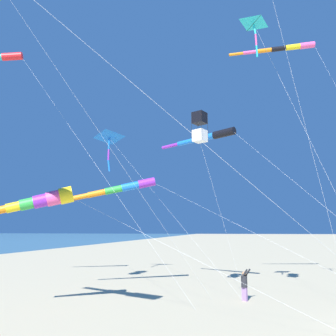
{
  "coord_description": "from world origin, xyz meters",
  "views": [
    {
      "loc": [
        -6.77,
        -14.96,
        3.98
      ],
      "look_at": [
        -10.7,
        4.07,
        7.49
      ],
      "focal_mm": 36.43,
      "sensor_mm": 36.0,
      "label": 1
    }
  ],
  "objects_px": {
    "kite_delta_checkered_midright": "(254,24)",
    "kite_windsock_magenta_far_left": "(206,137)",
    "person_adult_flyer": "(244,283)",
    "kite_box_black_fish_shape": "(200,127)",
    "kite_windsock_white_trailing": "(119,189)",
    "kite_windsock_red_high_left": "(283,48)",
    "kite_windsock_orange_high_right": "(45,200)",
    "kite_delta_blue_topmost": "(110,138)"
  },
  "relations": [
    {
      "from": "kite_windsock_red_high_left",
      "to": "person_adult_flyer",
      "type": "bearing_deg",
      "value": -128.43
    },
    {
      "from": "kite_box_black_fish_shape",
      "to": "kite_windsock_magenta_far_left",
      "type": "distance_m",
      "value": 2.88
    },
    {
      "from": "person_adult_flyer",
      "to": "kite_delta_blue_topmost",
      "type": "distance_m",
      "value": 16.98
    },
    {
      "from": "kite_box_black_fish_shape",
      "to": "kite_windsock_white_trailing",
      "type": "bearing_deg",
      "value": 163.89
    },
    {
      "from": "kite_box_black_fish_shape",
      "to": "kite_delta_checkered_midright",
      "type": "xyz_separation_m",
      "value": [
        3.49,
        -2.05,
        5.42
      ]
    },
    {
      "from": "kite_windsock_magenta_far_left",
      "to": "kite_windsock_red_high_left",
      "type": "relative_size",
      "value": 0.8
    },
    {
      "from": "person_adult_flyer",
      "to": "kite_windsock_white_trailing",
      "type": "relative_size",
      "value": 0.09
    },
    {
      "from": "kite_delta_blue_topmost",
      "to": "kite_windsock_red_high_left",
      "type": "distance_m",
      "value": 15.89
    },
    {
      "from": "kite_windsock_white_trailing",
      "to": "kite_windsock_magenta_far_left",
      "type": "distance_m",
      "value": 7.17
    },
    {
      "from": "kite_delta_blue_topmost",
      "to": "kite_delta_checkered_midright",
      "type": "bearing_deg",
      "value": -35.63
    },
    {
      "from": "person_adult_flyer",
      "to": "kite_box_black_fish_shape",
      "type": "relative_size",
      "value": 0.16
    },
    {
      "from": "kite_box_black_fish_shape",
      "to": "kite_windsock_red_high_left",
      "type": "distance_m",
      "value": 10.38
    },
    {
      "from": "person_adult_flyer",
      "to": "kite_windsock_white_trailing",
      "type": "distance_m",
      "value": 10.26
    },
    {
      "from": "kite_windsock_orange_high_right",
      "to": "kite_windsock_white_trailing",
      "type": "height_order",
      "value": "kite_windsock_white_trailing"
    },
    {
      "from": "kite_windsock_white_trailing",
      "to": "kite_box_black_fish_shape",
      "type": "distance_m",
      "value": 7.1
    },
    {
      "from": "kite_windsock_white_trailing",
      "to": "kite_windsock_orange_high_right",
      "type": "bearing_deg",
      "value": -103.17
    },
    {
      "from": "kite_windsock_red_high_left",
      "to": "kite_box_black_fish_shape",
      "type": "bearing_deg",
      "value": -143.41
    },
    {
      "from": "kite_box_black_fish_shape",
      "to": "kite_windsock_red_high_left",
      "type": "bearing_deg",
      "value": 36.59
    },
    {
      "from": "kite_windsock_orange_high_right",
      "to": "kite_windsock_white_trailing",
      "type": "distance_m",
      "value": 7.0
    },
    {
      "from": "kite_delta_checkered_midright",
      "to": "kite_windsock_magenta_far_left",
      "type": "height_order",
      "value": "kite_delta_checkered_midright"
    },
    {
      "from": "kite_windsock_orange_high_right",
      "to": "kite_delta_blue_topmost",
      "type": "relative_size",
      "value": 1.28
    },
    {
      "from": "person_adult_flyer",
      "to": "kite_windsock_magenta_far_left",
      "type": "relative_size",
      "value": 0.12
    },
    {
      "from": "kite_delta_blue_topmost",
      "to": "kite_windsock_white_trailing",
      "type": "height_order",
      "value": "kite_delta_blue_topmost"
    },
    {
      "from": "kite_box_black_fish_shape",
      "to": "kite_windsock_red_high_left",
      "type": "xyz_separation_m",
      "value": [
        6.0,
        4.45,
        7.21
      ]
    },
    {
      "from": "kite_windsock_white_trailing",
      "to": "kite_windsock_magenta_far_left",
      "type": "xyz_separation_m",
      "value": [
        6.04,
        1.18,
        3.69
      ]
    },
    {
      "from": "kite_windsock_orange_high_right",
      "to": "kite_windsock_white_trailing",
      "type": "bearing_deg",
      "value": 76.83
    },
    {
      "from": "person_adult_flyer",
      "to": "kite_delta_checkered_midright",
      "type": "bearing_deg",
      "value": -61.12
    },
    {
      "from": "kite_delta_blue_topmost",
      "to": "kite_delta_checkered_midright",
      "type": "distance_m",
      "value": 15.47
    },
    {
      "from": "person_adult_flyer",
      "to": "kite_delta_blue_topmost",
      "type": "xyz_separation_m",
      "value": [
        -11.09,
        6.75,
        10.95
      ]
    },
    {
      "from": "kite_box_black_fish_shape",
      "to": "kite_delta_checkered_midright",
      "type": "bearing_deg",
      "value": -30.47
    },
    {
      "from": "kite_windsock_orange_high_right",
      "to": "kite_windsock_white_trailing",
      "type": "relative_size",
      "value": 0.78
    },
    {
      "from": "kite_windsock_red_high_left",
      "to": "kite_delta_blue_topmost",
      "type": "bearing_deg",
      "value": 171.41
    },
    {
      "from": "kite_delta_checkered_midright",
      "to": "kite_windsock_magenta_far_left",
      "type": "xyz_separation_m",
      "value": [
        -3.33,
        4.93,
        -5.33
      ]
    },
    {
      "from": "kite_windsock_orange_high_right",
      "to": "kite_windsock_magenta_far_left",
      "type": "relative_size",
      "value": 1.1
    },
    {
      "from": "kite_box_black_fish_shape",
      "to": "kite_windsock_magenta_far_left",
      "type": "xyz_separation_m",
      "value": [
        0.16,
        2.88,
        0.09
      ]
    },
    {
      "from": "kite_windsock_orange_high_right",
      "to": "kite_windsock_red_high_left",
      "type": "relative_size",
      "value": 0.89
    },
    {
      "from": "kite_delta_blue_topmost",
      "to": "kite_windsock_magenta_far_left",
      "type": "xyz_separation_m",
      "value": [
        8.84,
        -3.8,
        -1.46
      ]
    },
    {
      "from": "kite_delta_checkered_midright",
      "to": "kite_windsock_white_trailing",
      "type": "bearing_deg",
      "value": 158.19
    },
    {
      "from": "person_adult_flyer",
      "to": "kite_windsock_magenta_far_left",
      "type": "height_order",
      "value": "kite_windsock_magenta_far_left"
    },
    {
      "from": "kite_windsock_orange_high_right",
      "to": "kite_box_black_fish_shape",
      "type": "height_order",
      "value": "kite_box_black_fish_shape"
    },
    {
      "from": "kite_box_black_fish_shape",
      "to": "kite_windsock_magenta_far_left",
      "type": "bearing_deg",
      "value": 86.9
    },
    {
      "from": "person_adult_flyer",
      "to": "kite_windsock_orange_high_right",
      "type": "height_order",
      "value": "kite_windsock_orange_high_right"
    }
  ]
}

